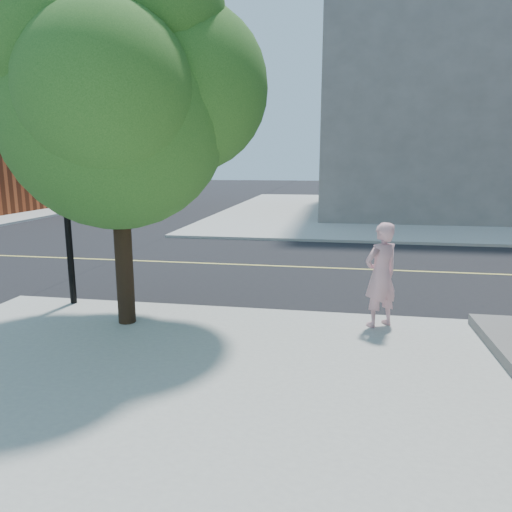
# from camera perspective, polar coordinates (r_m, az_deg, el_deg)

# --- Properties ---
(ground) EXTENTS (140.00, 140.00, 0.00)m
(ground) POSITION_cam_1_polar(r_m,az_deg,el_deg) (11.27, -22.51, -5.30)
(ground) COLOR black
(ground) RESTS_ON ground
(road_ew) EXTENTS (140.00, 9.00, 0.01)m
(road_ew) POSITION_cam_1_polar(r_m,az_deg,el_deg) (15.13, -13.47, -0.61)
(road_ew) COLOR black
(road_ew) RESTS_ON ground
(sidewalk_ne) EXTENTS (29.00, 25.00, 0.12)m
(sidewalk_ne) POSITION_cam_1_polar(r_m,az_deg,el_deg) (31.64, 23.75, 4.96)
(sidewalk_ne) COLOR #A7A79F
(sidewalk_ne) RESTS_ON ground
(filler_ne) EXTENTS (18.00, 16.00, 14.00)m
(filler_ne) POSITION_cam_1_polar(r_m,az_deg,el_deg) (32.36, 25.48, 17.51)
(filler_ne) COLOR slate
(filler_ne) RESTS_ON sidewalk_ne
(man_on_phone) EXTENTS (0.83, 0.78, 1.90)m
(man_on_phone) POSITION_cam_1_polar(r_m,az_deg,el_deg) (8.71, 14.90, -2.24)
(man_on_phone) COLOR #D69CA5
(man_on_phone) RESTS_ON sidewalk_se
(street_tree) EXTENTS (4.85, 4.41, 6.43)m
(street_tree) POSITION_cam_1_polar(r_m,az_deg,el_deg) (8.77, -16.10, 18.87)
(street_tree) COLOR black
(street_tree) RESTS_ON sidewalk_se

